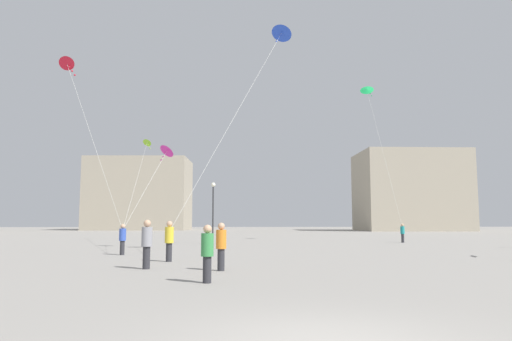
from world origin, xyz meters
name	(u,v)px	position (x,y,z in m)	size (l,w,h in m)	color
person_in_green	(207,251)	(-1.95, 6.83, 0.91)	(0.36, 0.36, 1.66)	#2D2D33
person_in_grey	(147,242)	(-4.32, 10.98, 1.00)	(0.40, 0.40, 1.82)	#2D2D33
person_in_teal	(403,232)	(13.64, 31.81, 0.87)	(0.35, 0.35, 1.59)	#2D2D33
person_in_orange	(221,244)	(-1.56, 10.17, 0.94)	(0.37, 0.37, 1.71)	#2D2D33
person_in_blue	(123,238)	(-6.78, 18.60, 0.89)	(0.35, 0.35, 1.63)	#2D2D33
person_in_yellow	(169,239)	(-3.85, 14.19, 0.98)	(0.39, 0.39, 1.78)	#2D2D33
kite_lime_diamond	(147,144)	(-8.47, 36.23, 8.83)	(2.27, 18.73, 8.13)	#8CD12D
kite_magenta_diamond	(167,151)	(-5.23, 24.39, 6.44)	(2.24, 6.51, 5.59)	#D12899
kite_emerald_diamond	(367,90)	(11.61, 33.95, 13.67)	(2.79, 2.82, 12.98)	green
kite_cobalt_diamond	(281,34)	(1.76, 18.68, 12.42)	(6.44, 5.29, 11.61)	blue
kite_crimson_diamond	(68,66)	(-9.75, 17.87, 9.95)	(3.47, 1.08, 9.17)	red
building_centre_hall	(140,195)	(-19.00, 94.42, 7.51)	(21.54, 14.44, 15.01)	#A39984
building_right_hall	(410,191)	(35.00, 81.74, 7.61)	(20.04, 14.88, 15.22)	#A39984
lamppost_west	(213,202)	(-2.25, 31.00, 3.30)	(0.36, 0.36, 4.90)	#2D2D30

